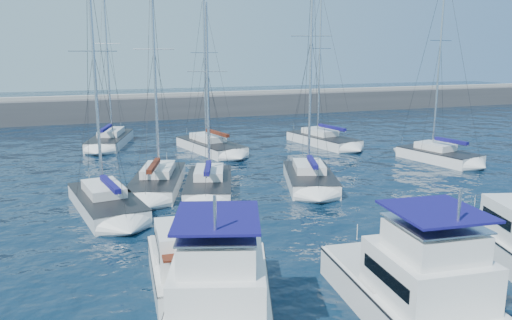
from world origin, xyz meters
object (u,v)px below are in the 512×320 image
object	(u,v)px
motor_yacht_stbd_inner	(416,290)
sailboat_back_b	(210,146)
motor_yacht_port_inner	(220,297)
sailboat_mid_b	(158,181)
sailboat_mid_e	(438,155)
motor_yacht_port_outer	(185,268)
sailboat_back_c	(323,140)
sailboat_mid_d	(310,178)
sailboat_mid_a	(106,202)
sailboat_mid_c	(209,185)
sailboat_back_a	(110,140)

from	to	relation	value
motor_yacht_stbd_inner	sailboat_back_b	bearing A→B (deg)	93.95
motor_yacht_port_inner	sailboat_back_b	size ratio (longest dim) A/B	0.63
sailboat_mid_b	sailboat_mid_e	size ratio (longest dim) A/B	0.92
motor_yacht_port_outer	sailboat_back_c	world-z (taller)	sailboat_back_c
sailboat_mid_b	sailboat_mid_d	world-z (taller)	sailboat_mid_d
sailboat_mid_a	sailboat_back_b	world-z (taller)	sailboat_mid_a
sailboat_mid_c	sailboat_back_b	xyz separation A→B (m)	(3.66, 13.54, 0.01)
sailboat_mid_c	sailboat_back_a	xyz separation A→B (m)	(-4.97, 20.17, 0.02)
sailboat_back_b	sailboat_back_c	world-z (taller)	sailboat_back_c
sailboat_mid_c	sailboat_back_b	world-z (taller)	sailboat_back_b
sailboat_mid_d	sailboat_mid_e	xyz separation A→B (m)	(13.84, 3.30, 0.01)
sailboat_back_a	motor_yacht_port_inner	bearing A→B (deg)	-72.06
motor_yacht_stbd_inner	sailboat_mid_c	size ratio (longest dim) A/B	0.65
motor_yacht_port_outer	sailboat_mid_c	world-z (taller)	sailboat_mid_c
sailboat_mid_c	sailboat_mid_e	distance (m)	21.11
sailboat_mid_b	sailboat_back_c	bearing A→B (deg)	48.53
sailboat_mid_b	sailboat_back_b	xyz separation A→B (m)	(6.79, 11.61, -0.01)
motor_yacht_stbd_inner	sailboat_back_a	distance (m)	39.26
sailboat_back_b	sailboat_mid_c	bearing A→B (deg)	-117.61
sailboat_mid_b	sailboat_mid_d	bearing A→B (deg)	2.92
motor_yacht_port_inner	motor_yacht_stbd_inner	distance (m)	6.80
motor_yacht_stbd_inner	sailboat_mid_d	xyz separation A→B (m)	(4.51, 17.63, -0.59)
sailboat_mid_a	sailboat_mid_e	xyz separation A→B (m)	(27.71, 4.47, 0.04)
sailboat_back_c	motor_yacht_port_inner	bearing A→B (deg)	-133.42
motor_yacht_port_outer	sailboat_mid_e	bearing A→B (deg)	36.84
sailboat_mid_c	sailboat_mid_e	size ratio (longest dim) A/B	0.78
sailboat_mid_c	sailboat_mid_a	bearing A→B (deg)	-147.17
motor_yacht_stbd_inner	sailboat_mid_e	world-z (taller)	sailboat_mid_e
motor_yacht_stbd_inner	sailboat_back_c	size ratio (longest dim) A/B	0.54
sailboat_back_a	sailboat_mid_b	bearing A→B (deg)	-67.86
motor_yacht_port_outer	sailboat_back_a	bearing A→B (deg)	95.54
motor_yacht_port_outer	sailboat_back_b	distance (m)	28.14
sailboat_mid_b	sailboat_back_a	bearing A→B (deg)	113.26
sailboat_mid_d	sailboat_back_a	world-z (taller)	sailboat_mid_d
sailboat_mid_a	sailboat_mid_e	distance (m)	28.07
sailboat_back_b	motor_yacht_stbd_inner	bearing A→B (deg)	-104.39
motor_yacht_port_inner	sailboat_mid_e	distance (m)	31.41
motor_yacht_port_outer	sailboat_mid_e	distance (m)	30.03
sailboat_back_c	sailboat_back_b	bearing A→B (deg)	166.86
sailboat_mid_d	sailboat_back_b	distance (m)	14.68
motor_yacht_port_outer	sailboat_mid_a	size ratio (longest dim) A/B	0.40
motor_yacht_port_outer	sailboat_mid_e	size ratio (longest dim) A/B	0.37
motor_yacht_port_outer	motor_yacht_port_inner	world-z (taller)	motor_yacht_port_inner
sailboat_mid_b	sailboat_mid_c	size ratio (longest dim) A/B	1.19
sailboat_mid_c	sailboat_back_a	world-z (taller)	sailboat_back_a
sailboat_back_c	sailboat_mid_b	bearing A→B (deg)	-159.35
motor_yacht_port_outer	sailboat_mid_d	size ratio (longest dim) A/B	0.36
sailboat_mid_a	sailboat_mid_d	distance (m)	13.92
sailboat_mid_e	sailboat_back_a	xyz separation A→B (m)	(-25.92, 17.59, -0.03)
motor_yacht_port_inner	sailboat_back_b	bearing A→B (deg)	93.77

